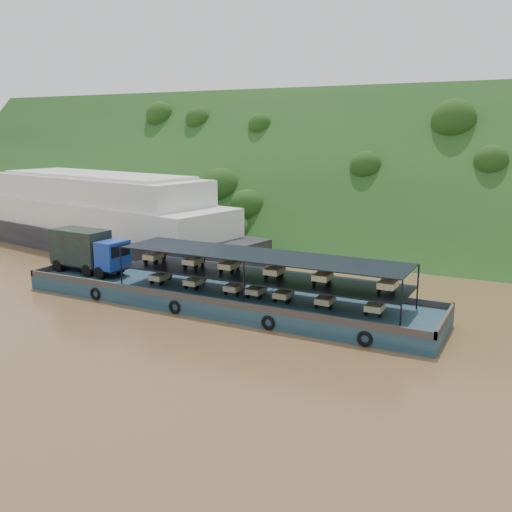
% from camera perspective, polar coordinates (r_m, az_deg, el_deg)
% --- Properties ---
extents(ground, '(160.00, 160.00, 0.00)m').
position_cam_1_polar(ground, '(46.66, 0.50, -4.78)').
color(ground, brown).
rests_on(ground, ground).
extents(hillside, '(140.00, 39.60, 39.60)m').
position_cam_1_polar(hillside, '(79.63, 12.26, 2.11)').
color(hillside, '#143312').
rests_on(hillside, ground).
extents(cargo_barge, '(35.00, 7.18, 5.08)m').
position_cam_1_polar(cargo_barge, '(46.84, -5.50, -3.14)').
color(cargo_barge, '#122E40').
rests_on(cargo_barge, ground).
extents(passenger_ferry, '(45.27, 18.75, 8.91)m').
position_cam_1_polar(passenger_ferry, '(71.35, -15.55, 3.92)').
color(passenger_ferry, black).
rests_on(passenger_ferry, ground).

